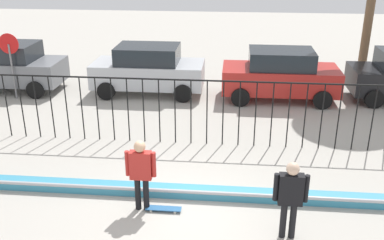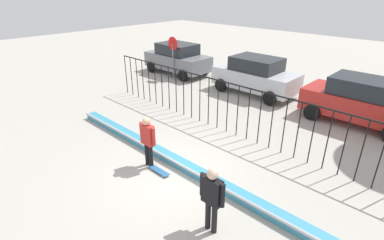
# 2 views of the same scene
# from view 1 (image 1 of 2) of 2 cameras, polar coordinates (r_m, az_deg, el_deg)

# --- Properties ---
(ground_plane) EXTENTS (60.00, 60.00, 0.00)m
(ground_plane) POSITION_cam_1_polar(r_m,az_deg,el_deg) (10.29, -2.03, -10.96)
(ground_plane) COLOR #ADA89E
(bowl_coping_ledge) EXTENTS (11.00, 0.40, 0.27)m
(bowl_coping_ledge) POSITION_cam_1_polar(r_m,az_deg,el_deg) (10.58, -1.74, -9.17)
(bowl_coping_ledge) COLOR teal
(bowl_coping_ledge) RESTS_ON ground
(perimeter_fence) EXTENTS (14.04, 0.04, 1.98)m
(perimeter_fence) POSITION_cam_1_polar(r_m,az_deg,el_deg) (12.78, -0.14, 1.91)
(perimeter_fence) COLOR black
(perimeter_fence) RESTS_ON ground
(skateboarder) EXTENTS (0.68, 0.26, 1.68)m
(skateboarder) POSITION_cam_1_polar(r_m,az_deg,el_deg) (9.72, -6.62, -6.32)
(skateboarder) COLOR black
(skateboarder) RESTS_ON ground
(skateboard) EXTENTS (0.80, 0.20, 0.07)m
(skateboard) POSITION_cam_1_polar(r_m,az_deg,el_deg) (10.09, -3.70, -11.32)
(skateboard) COLOR #26598C
(skateboard) RESTS_ON ground
(camera_operator) EXTENTS (0.69, 0.26, 1.70)m
(camera_operator) POSITION_cam_1_polar(r_m,az_deg,el_deg) (8.98, 12.59, -9.25)
(camera_operator) COLOR black
(camera_operator) RESTS_ON ground
(parked_car_gray) EXTENTS (4.30, 2.12, 1.90)m
(parked_car_gray) POSITION_cam_1_polar(r_m,az_deg,el_deg) (19.22, -22.62, 6.42)
(parked_car_gray) COLOR slate
(parked_car_gray) RESTS_ON ground
(parked_car_silver) EXTENTS (4.30, 2.12, 1.90)m
(parked_car_silver) POSITION_cam_1_polar(r_m,az_deg,el_deg) (17.44, -5.65, 6.55)
(parked_car_silver) COLOR #B7BABF
(parked_car_silver) RESTS_ON ground
(parked_car_red) EXTENTS (4.30, 2.12, 1.90)m
(parked_car_red) POSITION_cam_1_polar(r_m,az_deg,el_deg) (16.98, 11.30, 5.80)
(parked_car_red) COLOR #B2231E
(parked_car_red) RESTS_ON ground
(stop_sign) EXTENTS (0.76, 0.07, 2.50)m
(stop_sign) POSITION_cam_1_polar(r_m,az_deg,el_deg) (17.85, -22.36, 7.50)
(stop_sign) COLOR slate
(stop_sign) RESTS_ON ground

